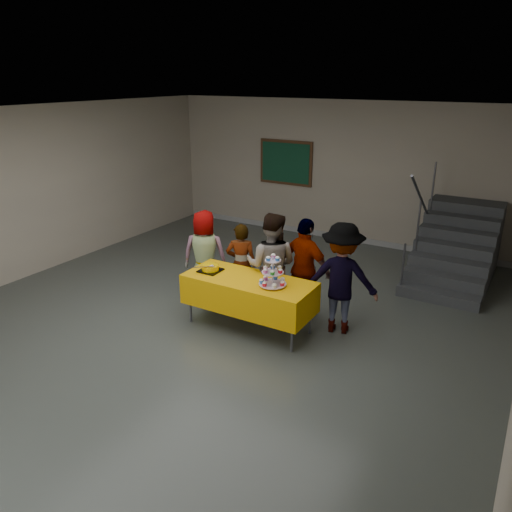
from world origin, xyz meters
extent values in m
plane|color=#4C514C|center=(0.00, 0.00, 0.00)|extent=(10.00, 10.00, 0.00)
cube|color=#A99D88|center=(0.00, 5.00, 1.50)|extent=(8.00, 0.04, 3.00)
cube|color=#A99D88|center=(-4.00, 0.00, 1.50)|extent=(0.04, 10.00, 3.00)
cube|color=silver|center=(0.00, 0.00, 3.00)|extent=(8.00, 10.00, 0.04)
cube|color=#999999|center=(0.00, 4.98, 0.06)|extent=(7.90, 0.03, 0.12)
cylinder|color=#595960|center=(-0.32, 0.12, 0.36)|extent=(0.04, 0.04, 0.73)
cylinder|color=#595960|center=(1.36, 0.12, 0.36)|extent=(0.04, 0.04, 0.73)
cylinder|color=#595960|center=(-0.32, 0.70, 0.36)|extent=(0.04, 0.04, 0.73)
cylinder|color=#595960|center=(1.36, 0.70, 0.36)|extent=(0.04, 0.04, 0.73)
cube|color=#595960|center=(0.52, 0.41, 0.74)|extent=(1.80, 0.70, 0.02)
cube|color=#E29C04|center=(0.52, 0.41, 0.55)|extent=(1.88, 0.78, 0.44)
cylinder|color=silver|center=(0.92, 0.37, 0.78)|extent=(0.18, 0.18, 0.01)
cylinder|color=silver|center=(0.92, 0.37, 0.98)|extent=(0.02, 0.02, 0.42)
cylinder|color=silver|center=(0.92, 0.37, 0.80)|extent=(0.38, 0.38, 0.01)
cylinder|color=silver|center=(0.92, 0.37, 0.97)|extent=(0.30, 0.30, 0.01)
cylinder|color=silver|center=(0.92, 0.37, 1.14)|extent=(0.22, 0.22, 0.01)
cube|color=black|center=(-0.12, 0.38, 0.78)|extent=(0.30, 0.30, 0.02)
cylinder|color=#FABD00|center=(-0.12, 0.38, 0.82)|extent=(0.25, 0.25, 0.07)
ellipsoid|color=#FABD00|center=(-0.12, 0.38, 0.86)|extent=(0.25, 0.25, 0.05)
ellipsoid|color=white|center=(-0.08, 0.35, 0.88)|extent=(0.08, 0.08, 0.02)
cube|color=silver|center=(-0.14, 0.25, 0.88)|extent=(0.30, 0.16, 0.04)
imported|color=#5C5C65|center=(-0.68, 1.00, 0.73)|extent=(0.84, 0.72, 1.46)
imported|color=slate|center=(-0.03, 1.08, 0.67)|extent=(0.57, 0.49, 1.33)
imported|color=slate|center=(0.59, 0.93, 0.81)|extent=(0.92, 0.79, 1.62)
imported|color=slate|center=(1.03, 1.18, 0.77)|extent=(0.96, 0.57, 1.54)
imported|color=slate|center=(1.66, 1.02, 0.80)|extent=(1.16, 0.85, 1.61)
cube|color=#424447|center=(2.70, 2.75, 0.09)|extent=(1.30, 0.30, 0.18)
cube|color=#424447|center=(2.70, 3.05, 0.18)|extent=(1.30, 0.30, 0.36)
cube|color=#424447|center=(2.70, 3.35, 0.27)|extent=(1.30, 0.30, 0.54)
cube|color=#424447|center=(2.70, 3.65, 0.36)|extent=(1.30, 0.30, 0.72)
cube|color=#424447|center=(2.70, 3.95, 0.45)|extent=(1.30, 0.30, 0.90)
cube|color=#424447|center=(2.70, 4.25, 0.54)|extent=(1.30, 0.30, 1.08)
cube|color=#424447|center=(2.70, 4.55, 0.63)|extent=(1.30, 0.30, 1.26)
cube|color=#424447|center=(2.70, 4.85, 0.63)|extent=(1.30, 0.30, 1.26)
cylinder|color=#595960|center=(2.10, 2.70, 0.45)|extent=(0.04, 0.04, 0.90)
cylinder|color=#595960|center=(2.10, 3.50, 0.99)|extent=(0.04, 0.04, 0.90)
cylinder|color=#595960|center=(2.10, 4.40, 1.53)|extent=(0.04, 0.04, 0.90)
cylinder|color=#595960|center=(2.10, 3.55, 1.44)|extent=(0.04, 1.85, 1.20)
cube|color=#472B16|center=(-1.27, 4.97, 1.60)|extent=(1.30, 0.04, 1.00)
cube|color=#16472C|center=(-1.27, 4.94, 1.60)|extent=(1.18, 0.02, 0.88)
camera|label=1|loc=(3.91, -5.13, 3.49)|focal=35.00mm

